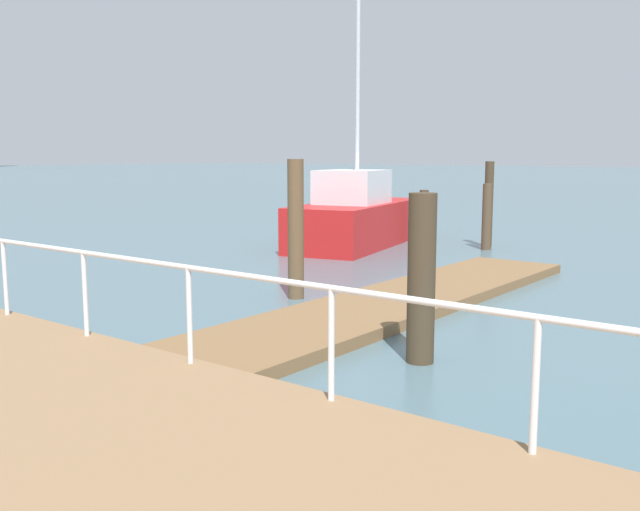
# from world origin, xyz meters

# --- Properties ---
(floating_dock) EXTENTS (11.10, 2.00, 0.18)m
(floating_dock) POSITION_xyz_m (2.05, 10.41, 0.09)
(floating_dock) COLOR olive
(floating_dock) RESTS_ON ground_plane
(boardwalk_railing) EXTENTS (0.06, 24.86, 1.08)m
(boardwalk_railing) POSITION_xyz_m (-3.15, 6.86, 1.25)
(boardwalk_railing) COLOR white
(boardwalk_railing) RESTS_ON boardwalk
(dock_piling_0) EXTENTS (0.27, 0.27, 1.84)m
(dock_piling_0) POSITION_xyz_m (10.18, 12.40, 0.92)
(dock_piling_0) COLOR brown
(dock_piling_0) RESTS_ON ground_plane
(dock_piling_1) EXTENTS (0.25, 0.25, 2.45)m
(dock_piling_1) POSITION_xyz_m (10.75, 12.62, 1.22)
(dock_piling_1) COLOR #473826
(dock_piling_1) RESTS_ON ground_plane
(dock_piling_2) EXTENTS (0.27, 0.27, 1.56)m
(dock_piling_2) POSITION_xyz_m (10.96, 14.84, 0.78)
(dock_piling_2) COLOR #473826
(dock_piling_2) RESTS_ON ground_plane
(dock_piling_3) EXTENTS (0.30, 0.30, 2.56)m
(dock_piling_3) POSITION_xyz_m (1.74, 12.30, 1.28)
(dock_piling_3) COLOR brown
(dock_piling_3) RESTS_ON ground_plane
(dock_piling_5) EXTENTS (0.36, 0.36, 2.17)m
(dock_piling_5) POSITION_xyz_m (-0.42, 8.44, 1.09)
(dock_piling_5) COLOR #473826
(dock_piling_5) RESTS_ON ground_plane
(moored_boat_1) EXTENTS (6.11, 3.38, 7.72)m
(moored_boat_1) POSITION_xyz_m (8.67, 15.78, 0.84)
(moored_boat_1) COLOR red
(moored_boat_1) RESTS_ON ground_plane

